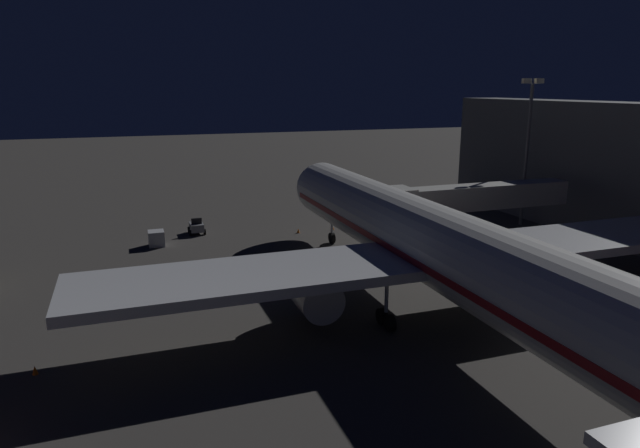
{
  "coord_description": "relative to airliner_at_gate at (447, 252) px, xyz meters",
  "views": [
    {
      "loc": [
        21.17,
        45.59,
        17.0
      ],
      "look_at": [
        3.0,
        -5.62,
        3.5
      ],
      "focal_mm": 31.25,
      "sensor_mm": 36.0,
      "label": 1
    }
  ],
  "objects": [
    {
      "name": "ground_plane",
      "position": [
        -0.0,
        -12.9,
        -5.51
      ],
      "size": [
        320.0,
        320.0,
        0.0
      ],
      "primitive_type": "plane",
      "color": "#383533"
    },
    {
      "name": "airliner_at_gate",
      "position": [
        0.0,
        0.0,
        0.0
      ],
      "size": [
        51.49,
        60.12,
        18.73
      ],
      "color": "silver",
      "rests_on": "ground_plane"
    },
    {
      "name": "jet_bridge",
      "position": [
        -11.82,
        -15.96,
        0.13
      ],
      "size": [
        22.01,
        3.4,
        7.17
      ],
      "color": "#9E9E99",
      "rests_on": "ground_plane"
    },
    {
      "name": "apron_floodlight_mast",
      "position": [
        -25.5,
        -23.13,
        4.87
      ],
      "size": [
        2.9,
        0.5,
        17.89
      ],
      "color": "#59595E",
      "rests_on": "ground_plane"
    },
    {
      "name": "baggage_tug_spare",
      "position": [
        13.63,
        -32.27,
        -4.73
      ],
      "size": [
        1.86,
        2.36,
        1.95
      ],
      "color": "slate",
      "rests_on": "ground_plane"
    },
    {
      "name": "baggage_container_near_belt",
      "position": [
        18.45,
        -28.44,
        -4.67
      ],
      "size": [
        1.67,
        1.81,
        1.68
      ],
      "primitive_type": "cube",
      "color": "#B7BABF",
      "rests_on": "ground_plane"
    },
    {
      "name": "traffic_cone_nose_port",
      "position": [
        -2.2,
        -28.53,
        -5.24
      ],
      "size": [
        0.36,
        0.36,
        0.55
      ],
      "primitive_type": "cone",
      "color": "orange",
      "rests_on": "ground_plane"
    },
    {
      "name": "traffic_cone_nose_starboard",
      "position": [
        2.2,
        -28.53,
        -5.24
      ],
      "size": [
        0.36,
        0.36,
        0.55
      ],
      "primitive_type": "cone",
      "color": "orange",
      "rests_on": "ground_plane"
    },
    {
      "name": "traffic_cone_wingtip_svc_side",
      "position": [
        27.25,
        -1.9,
        -5.24
      ],
      "size": [
        0.36,
        0.36,
        0.55
      ],
      "primitive_type": "cone",
      "color": "orange",
      "rests_on": "ground_plane"
    }
  ]
}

